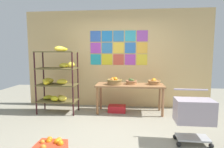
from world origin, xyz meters
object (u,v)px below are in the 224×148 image
object	(u,v)px
fruit_basket_back_left	(131,82)
fruit_basket_right	(154,82)
shopping_cart	(194,113)
produce_crate_under_table	(117,109)
banana_shelf_unit	(58,77)
fruit_basket_back_right	(115,81)
display_table	(130,88)

from	to	relation	value
fruit_basket_back_left	fruit_basket_right	xyz separation A→B (m)	(0.57, 0.03, 0.01)
fruit_basket_back_left	shopping_cart	distance (m)	1.90
produce_crate_under_table	shopping_cart	size ratio (longest dim) A/B	0.49
banana_shelf_unit	fruit_basket_back_right	bearing A→B (deg)	5.10
fruit_basket_right	fruit_basket_back_right	world-z (taller)	fruit_basket_back_right
fruit_basket_back_right	shopping_cart	bearing A→B (deg)	-45.33
banana_shelf_unit	fruit_basket_back_left	bearing A→B (deg)	7.04
display_table	fruit_basket_back_right	xyz separation A→B (m)	(-0.38, -0.05, 0.17)
display_table	fruit_basket_right	size ratio (longest dim) A/B	5.36
fruit_basket_back_left	fruit_basket_back_right	distance (m)	0.43
produce_crate_under_table	fruit_basket_right	bearing A→B (deg)	4.46
fruit_basket_right	shopping_cart	bearing A→B (deg)	-73.66
fruit_basket_right	banana_shelf_unit	bearing A→B (deg)	-173.92
produce_crate_under_table	shopping_cart	xyz separation A→B (m)	(1.39, -1.53, 0.45)
display_table	produce_crate_under_table	size ratio (longest dim) A/B	3.83
fruit_basket_right	produce_crate_under_table	distance (m)	1.17
banana_shelf_unit	shopping_cart	distance (m)	3.19
display_table	fruit_basket_back_right	bearing A→B (deg)	-172.19
produce_crate_under_table	shopping_cart	distance (m)	2.12
produce_crate_under_table	shopping_cart	world-z (taller)	shopping_cart
banana_shelf_unit	fruit_basket_back_left	size ratio (longest dim) A/B	5.84
fruit_basket_back_left	fruit_basket_right	bearing A→B (deg)	2.95
fruit_basket_back_right	shopping_cart	size ratio (longest dim) A/B	0.43
fruit_basket_right	shopping_cart	world-z (taller)	shopping_cart
fruit_basket_back_right	shopping_cart	world-z (taller)	fruit_basket_back_right
produce_crate_under_table	fruit_basket_back_right	bearing A→B (deg)	-135.63
shopping_cart	fruit_basket_right	bearing A→B (deg)	93.42
fruit_basket_back_right	fruit_basket_right	bearing A→B (deg)	7.48
fruit_basket_right	produce_crate_under_table	world-z (taller)	fruit_basket_right
display_table	shopping_cart	world-z (taller)	shopping_cart
banana_shelf_unit	produce_crate_under_table	distance (m)	1.70
display_table	shopping_cart	size ratio (longest dim) A/B	1.89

